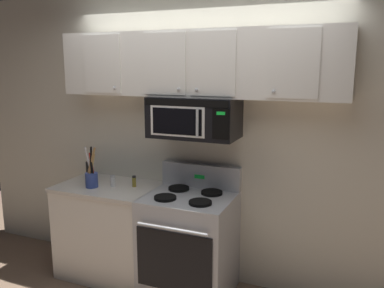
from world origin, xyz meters
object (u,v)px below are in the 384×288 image
over_range_microwave (194,117)px  pepper_mill (89,170)px  stove_range (189,243)px  utensil_crock_blue (91,176)px  spice_jar (134,181)px  salt_shaker (113,181)px

over_range_microwave → pepper_mill: over_range_microwave is taller
stove_range → pepper_mill: 1.27m
utensil_crock_blue → pepper_mill: size_ratio=2.21×
pepper_mill → over_range_microwave: bearing=-0.8°
stove_range → utensil_crock_blue: size_ratio=2.94×
utensil_crock_blue → pepper_mill: bearing=131.3°
pepper_mill → spice_jar: pepper_mill is taller
salt_shaker → stove_range: bearing=0.6°
stove_range → spice_jar: 0.76m
pepper_mill → spice_jar: 0.57m
stove_range → pepper_mill: (-1.15, 0.13, 0.52)m
stove_range → spice_jar: stove_range is taller
over_range_microwave → pepper_mill: size_ratio=4.40×
utensil_crock_blue → salt_shaker: size_ratio=3.59×
stove_range → pepper_mill: bearing=173.4°
utensil_crock_blue → salt_shaker: (0.17, 0.09, -0.06)m
over_range_microwave → stove_range: bearing=-89.9°
stove_range → spice_jar: (-0.58, 0.06, 0.48)m
pepper_mill → spice_jar: bearing=-7.4°
over_range_microwave → salt_shaker: bearing=-170.8°
over_range_microwave → spice_jar: (-0.58, -0.06, -0.62)m
utensil_crock_blue → salt_shaker: bearing=28.6°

